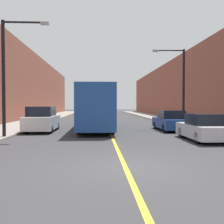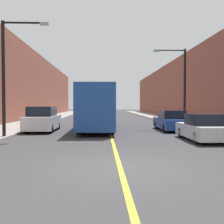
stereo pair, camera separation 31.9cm
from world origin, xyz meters
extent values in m
plane|color=#38383A|center=(0.00, 0.00, 0.00)|extent=(200.00, 200.00, 0.00)
cube|color=gray|center=(-8.15, 30.00, 0.06)|extent=(4.00, 72.00, 0.13)
cube|color=gray|center=(8.15, 30.00, 0.06)|extent=(4.00, 72.00, 0.13)
cube|color=brown|center=(-12.15, 30.00, 4.85)|extent=(4.00, 72.00, 9.70)
cube|color=brown|center=(12.15, 30.00, 4.37)|extent=(4.00, 72.00, 8.74)
cube|color=gold|center=(0.00, 30.00, 0.00)|extent=(0.16, 72.00, 0.01)
cube|color=#1E4793|center=(-1.02, 12.87, 1.85)|extent=(2.56, 11.17, 3.06)
cube|color=black|center=(-1.02, 7.32, 2.39)|extent=(2.18, 0.04, 1.38)
cylinder|color=black|center=(-2.02, 9.41, 0.54)|extent=(0.56, 1.07, 1.07)
cylinder|color=black|center=(-0.02, 9.41, 0.54)|extent=(0.56, 1.07, 1.07)
cylinder|color=black|center=(-2.02, 16.33, 0.54)|extent=(0.56, 1.07, 1.07)
cylinder|color=black|center=(-0.02, 16.33, 0.54)|extent=(0.56, 1.07, 1.07)
cube|color=silver|center=(-5.05, 11.58, 0.68)|extent=(1.99, 4.73, 0.95)
cube|color=black|center=(-5.05, 11.34, 1.52)|extent=(1.75, 2.60, 0.72)
cube|color=black|center=(-5.05, 9.24, 0.85)|extent=(1.69, 0.04, 0.43)
cylinder|color=black|center=(-5.83, 10.11, 0.34)|extent=(0.44, 0.68, 0.68)
cylinder|color=black|center=(-4.28, 10.11, 0.34)|extent=(0.44, 0.68, 0.68)
cylinder|color=black|center=(-5.83, 13.04, 0.34)|extent=(0.44, 0.68, 0.68)
cylinder|color=black|center=(-4.28, 13.04, 0.34)|extent=(0.44, 0.68, 0.68)
cube|color=silver|center=(5.03, 6.03, 0.54)|extent=(1.82, 4.22, 0.71)
cube|color=black|center=(5.03, 5.82, 1.20)|extent=(1.60, 1.90, 0.61)
cube|color=black|center=(5.03, 3.95, 0.67)|extent=(1.54, 0.04, 0.32)
cylinder|color=black|center=(4.32, 4.72, 0.31)|extent=(0.40, 0.62, 0.62)
cylinder|color=black|center=(4.32, 7.34, 0.31)|extent=(0.40, 0.62, 0.62)
cylinder|color=black|center=(5.74, 7.34, 0.31)|extent=(0.40, 0.62, 0.62)
cube|color=navy|center=(4.81, 11.90, 0.56)|extent=(1.88, 4.77, 0.75)
cube|color=black|center=(4.81, 11.66, 1.25)|extent=(1.66, 2.15, 0.64)
cube|color=black|center=(4.81, 9.54, 0.69)|extent=(1.60, 0.04, 0.34)
cylinder|color=black|center=(4.08, 10.42, 0.31)|extent=(0.41, 0.62, 0.62)
cylinder|color=black|center=(5.55, 10.42, 0.31)|extent=(0.41, 0.62, 0.62)
cylinder|color=black|center=(4.08, 13.38, 0.31)|extent=(0.41, 0.62, 0.62)
cylinder|color=black|center=(5.55, 13.38, 0.31)|extent=(0.41, 0.62, 0.62)
cylinder|color=black|center=(-6.45, 7.47, 3.55)|extent=(0.20, 0.20, 6.85)
cylinder|color=black|center=(-5.23, 7.47, 6.88)|extent=(2.44, 0.12, 0.12)
cube|color=#999993|center=(-4.01, 7.47, 6.83)|extent=(0.50, 0.24, 0.16)
cylinder|color=black|center=(6.45, 13.65, 3.43)|extent=(0.20, 0.20, 6.59)
cylinder|color=black|center=(5.23, 13.65, 6.62)|extent=(2.44, 0.12, 0.12)
cube|color=#999993|center=(4.01, 13.65, 6.57)|extent=(0.50, 0.24, 0.16)
camera|label=1|loc=(-0.89, -8.38, 2.02)|focal=42.00mm
camera|label=2|loc=(-0.57, -8.39, 2.02)|focal=42.00mm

